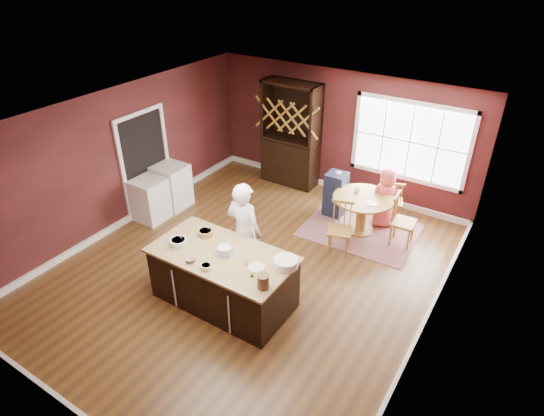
{
  "coord_description": "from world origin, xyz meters",
  "views": [
    {
      "loc": [
        3.71,
        -5.1,
        4.96
      ],
      "look_at": [
        0.17,
        0.46,
        1.05
      ],
      "focal_mm": 30.0,
      "sensor_mm": 36.0,
      "label": 1
    }
  ],
  "objects_px": {
    "layer_cake": "(224,251)",
    "seated_woman": "(385,197)",
    "dryer": "(172,186)",
    "kitchen_island": "(224,279)",
    "dining_table": "(362,207)",
    "toddler": "(336,178)",
    "hutch": "(291,135)",
    "washer": "(150,200)",
    "chair_north": "(393,200)",
    "chair_east": "(404,220)",
    "chair_south": "(340,229)",
    "baker": "(244,232)",
    "high_chair": "(335,193)"
  },
  "relations": [
    {
      "from": "layer_cake",
      "to": "seated_woman",
      "type": "relative_size",
      "value": 0.23
    },
    {
      "from": "layer_cake",
      "to": "dryer",
      "type": "distance_m",
      "value": 3.37
    },
    {
      "from": "kitchen_island",
      "to": "dining_table",
      "type": "bearing_deg",
      "value": 71.62
    },
    {
      "from": "toddler",
      "to": "hutch",
      "type": "relative_size",
      "value": 0.11
    },
    {
      "from": "washer",
      "to": "dryer",
      "type": "height_order",
      "value": "dryer"
    },
    {
      "from": "layer_cake",
      "to": "hutch",
      "type": "distance_m",
      "value": 4.28
    },
    {
      "from": "washer",
      "to": "chair_north",
      "type": "bearing_deg",
      "value": 31.89
    },
    {
      "from": "chair_east",
      "to": "toddler",
      "type": "distance_m",
      "value": 1.64
    },
    {
      "from": "chair_south",
      "to": "washer",
      "type": "bearing_deg",
      "value": 177.48
    },
    {
      "from": "chair_east",
      "to": "washer",
      "type": "distance_m",
      "value": 4.97
    },
    {
      "from": "chair_north",
      "to": "dryer",
      "type": "distance_m",
      "value": 4.58
    },
    {
      "from": "layer_cake",
      "to": "chair_north",
      "type": "xyz_separation_m",
      "value": [
        1.34,
        3.72,
        -0.51
      ]
    },
    {
      "from": "layer_cake",
      "to": "baker",
      "type": "bearing_deg",
      "value": 100.51
    },
    {
      "from": "kitchen_island",
      "to": "toddler",
      "type": "xyz_separation_m",
      "value": [
        0.26,
        3.39,
        0.37
      ]
    },
    {
      "from": "seated_woman",
      "to": "dryer",
      "type": "distance_m",
      "value": 4.4
    },
    {
      "from": "kitchen_island",
      "to": "seated_woman",
      "type": "xyz_separation_m",
      "value": [
        1.29,
        3.48,
        0.18
      ]
    },
    {
      "from": "chair_east",
      "to": "washer",
      "type": "height_order",
      "value": "chair_east"
    },
    {
      "from": "chair_south",
      "to": "seated_woman",
      "type": "distance_m",
      "value": 1.37
    },
    {
      "from": "high_chair",
      "to": "layer_cake",
      "type": "bearing_deg",
      "value": -95.52
    },
    {
      "from": "kitchen_island",
      "to": "layer_cake",
      "type": "xyz_separation_m",
      "value": [
        0.04,
        0.02,
        0.54
      ]
    },
    {
      "from": "dining_table",
      "to": "chair_north",
      "type": "xyz_separation_m",
      "value": [
        0.36,
        0.71,
        -0.07
      ]
    },
    {
      "from": "chair_south",
      "to": "washer",
      "type": "distance_m",
      "value": 3.86
    },
    {
      "from": "layer_cake",
      "to": "chair_north",
      "type": "distance_m",
      "value": 3.99
    },
    {
      "from": "chair_north",
      "to": "dining_table",
      "type": "bearing_deg",
      "value": 43.91
    },
    {
      "from": "toddler",
      "to": "dryer",
      "type": "relative_size",
      "value": 0.28
    },
    {
      "from": "dining_table",
      "to": "chair_north",
      "type": "bearing_deg",
      "value": 62.93
    },
    {
      "from": "chair_north",
      "to": "high_chair",
      "type": "xyz_separation_m",
      "value": [
        -1.07,
        -0.41,
        0.02
      ]
    },
    {
      "from": "baker",
      "to": "high_chair",
      "type": "xyz_separation_m",
      "value": [
        0.39,
        2.64,
        -0.4
      ]
    },
    {
      "from": "layer_cake",
      "to": "high_chair",
      "type": "bearing_deg",
      "value": 85.39
    },
    {
      "from": "chair_east",
      "to": "washer",
      "type": "bearing_deg",
      "value": 107.84
    },
    {
      "from": "toddler",
      "to": "dryer",
      "type": "xyz_separation_m",
      "value": [
        -3.03,
        -1.58,
        -0.35
      ]
    },
    {
      "from": "dining_table",
      "to": "washer",
      "type": "xyz_separation_m",
      "value": [
        -3.78,
        -1.87,
        -0.1
      ]
    },
    {
      "from": "layer_cake",
      "to": "chair_east",
      "type": "distance_m",
      "value": 3.53
    },
    {
      "from": "seated_woman",
      "to": "washer",
      "type": "xyz_separation_m",
      "value": [
        -4.07,
        -2.32,
        -0.19
      ]
    },
    {
      "from": "baker",
      "to": "hutch",
      "type": "height_order",
      "value": "hutch"
    },
    {
      "from": "chair_north",
      "to": "toddler",
      "type": "relative_size",
      "value": 3.6
    },
    {
      "from": "seated_woman",
      "to": "hutch",
      "type": "distance_m",
      "value": 2.66
    },
    {
      "from": "chair_south",
      "to": "washer",
      "type": "relative_size",
      "value": 1.14
    },
    {
      "from": "chair_north",
      "to": "hutch",
      "type": "height_order",
      "value": "hutch"
    },
    {
      "from": "kitchen_island",
      "to": "dryer",
      "type": "bearing_deg",
      "value": 146.95
    },
    {
      "from": "chair_south",
      "to": "dryer",
      "type": "height_order",
      "value": "chair_south"
    },
    {
      "from": "kitchen_island",
      "to": "chair_south",
      "type": "height_order",
      "value": "chair_south"
    },
    {
      "from": "chair_north",
      "to": "washer",
      "type": "height_order",
      "value": "chair_north"
    },
    {
      "from": "dining_table",
      "to": "chair_east",
      "type": "height_order",
      "value": "chair_east"
    },
    {
      "from": "dryer",
      "to": "dining_table",
      "type": "bearing_deg",
      "value": 18.03
    },
    {
      "from": "baker",
      "to": "seated_woman",
      "type": "relative_size",
      "value": 1.42
    },
    {
      "from": "seated_woman",
      "to": "dryer",
      "type": "bearing_deg",
      "value": -14.77
    },
    {
      "from": "dining_table",
      "to": "toddler",
      "type": "xyz_separation_m",
      "value": [
        -0.75,
        0.35,
        0.28
      ]
    },
    {
      "from": "dining_table",
      "to": "hutch",
      "type": "relative_size",
      "value": 0.49
    },
    {
      "from": "seated_woman",
      "to": "hutch",
      "type": "relative_size",
      "value": 0.53
    }
  ]
}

